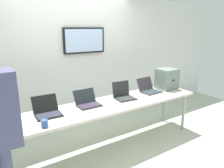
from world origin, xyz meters
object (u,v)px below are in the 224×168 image
laptop_station_2 (88,102)px  coffee_mug (44,124)px  laptop_station_3 (124,95)px  laptop_station_4 (149,89)px  equipment_box (167,79)px  laptop_station_1 (47,111)px  workbench (104,108)px

laptop_station_2 → coffee_mug: 0.85m
laptop_station_3 → laptop_station_4: 0.61m
equipment_box → laptop_station_2: size_ratio=1.12×
laptop_station_3 → laptop_station_4: (0.61, 0.04, -0.01)m
coffee_mug → laptop_station_2: bearing=26.2°
equipment_box → laptop_station_2: 1.70m
laptop_station_1 → laptop_station_3: 1.28m
laptop_station_3 → coffee_mug: (-1.42, -0.34, -0.02)m
laptop_station_1 → laptop_station_4: size_ratio=0.97×
laptop_station_2 → laptop_station_4: (1.26, 0.00, 0.00)m
laptop_station_3 → laptop_station_4: bearing=3.7°
laptop_station_2 → laptop_station_3: (0.66, -0.04, 0.01)m
laptop_station_2 → laptop_station_4: bearing=0.2°
workbench → laptop_station_4: 1.07m
workbench → laptop_station_1: 0.84m
workbench → coffee_mug: 1.01m
equipment_box → laptop_station_1: 2.32m
laptop_station_1 → coffee_mug: size_ratio=3.98×
workbench → equipment_box: size_ratio=8.80×
equipment_box → laptop_station_1: equipment_box is taller
laptop_station_1 → laptop_station_4: laptop_station_4 is taller
workbench → laptop_station_4: (1.06, 0.13, 0.10)m
laptop_station_3 → laptop_station_4: size_ratio=0.90×
laptop_station_1 → laptop_station_2: (0.62, 0.02, -0.00)m
workbench → laptop_station_1: size_ratio=9.32×
equipment_box → laptop_station_4: 0.45m
workbench → laptop_station_3: size_ratio=10.07×
equipment_box → coffee_mug: size_ratio=4.21×
equipment_box → laptop_station_3: 1.05m
workbench → laptop_station_1: bearing=172.5°
workbench → laptop_station_3: bearing=11.4°
laptop_station_3 → equipment_box: bearing=0.6°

